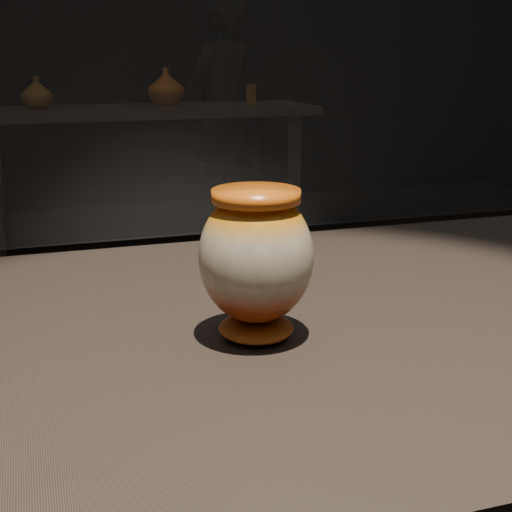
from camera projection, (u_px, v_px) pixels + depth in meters
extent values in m
cube|color=black|center=(184.00, 351.00, 0.85)|extent=(2.00, 0.80, 0.05)
ellipsoid|color=maroon|center=(256.00, 328.00, 0.82)|extent=(0.09, 0.09, 0.02)
ellipsoid|color=beige|center=(256.00, 257.00, 0.80)|extent=(0.14, 0.14, 0.15)
cylinder|color=orange|center=(256.00, 196.00, 0.78)|extent=(0.11, 0.11, 0.01)
cube|color=black|center=(143.00, 111.00, 4.12)|extent=(2.00, 0.60, 0.05)
cube|color=black|center=(280.00, 180.00, 4.49)|extent=(0.08, 0.50, 0.85)
imported|color=brown|center=(37.00, 93.00, 3.91)|extent=(0.19, 0.19, 0.18)
imported|color=maroon|center=(166.00, 87.00, 4.14)|extent=(0.29, 0.29, 0.22)
cylinder|color=brown|center=(251.00, 95.00, 4.24)|extent=(0.06, 0.06, 0.12)
imported|color=black|center=(221.00, 112.00, 4.97)|extent=(0.69, 0.64, 1.59)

